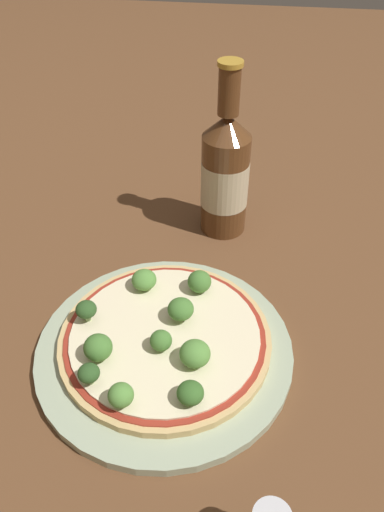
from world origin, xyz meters
name	(u,v)px	position (x,y,z in m)	size (l,w,h in m)	color
ground_plane	(165,352)	(0.00, 0.00, 0.00)	(3.00, 3.00, 0.00)	brown
plate	(165,347)	(0.00, 0.00, 0.01)	(0.29, 0.29, 0.01)	#A3B293
pizza	(165,338)	(0.00, 0.01, 0.02)	(0.24, 0.24, 0.01)	tan
broccoli_floret_0	(195,354)	(0.04, -0.03, 0.04)	(0.03, 0.03, 0.03)	#89A866
broccoli_floret_1	(181,309)	(0.01, 0.03, 0.04)	(0.03, 0.03, 0.03)	#89A866
broccoli_floret_2	(86,310)	(-0.09, 0.01, 0.04)	(0.02, 0.02, 0.03)	#89A866
broccoli_floret_3	(98,348)	(-0.06, -0.04, 0.04)	(0.03, 0.03, 0.03)	#89A866
broccoli_floret_4	(158,340)	(0.00, -0.01, 0.04)	(0.02, 0.02, 0.02)	#89A866
broccoli_floret_5	(190,393)	(0.04, -0.08, 0.04)	(0.03, 0.03, 0.02)	#89A866
broccoli_floret_6	(199,282)	(0.03, 0.08, 0.04)	(0.03, 0.03, 0.03)	#89A866
broccoli_floret_7	(121,395)	(-0.02, -0.09, 0.04)	(0.03, 0.03, 0.03)	#89A866
broccoli_floret_8	(144,280)	(-0.04, 0.08, 0.04)	(0.03, 0.03, 0.02)	#89A866
broccoli_floret_9	(89,373)	(-0.06, -0.07, 0.04)	(0.02, 0.02, 0.02)	#89A866
beer_bottle	(225,173)	(0.04, 0.25, 0.09)	(0.07, 0.07, 0.25)	#563319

